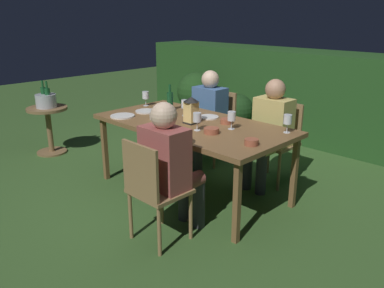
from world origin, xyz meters
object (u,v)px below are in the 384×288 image
Objects in this scene: wine_glass_a at (288,120)px; side_table at (49,123)px; chair_side_right_a at (217,123)px; person_in_blue at (206,114)px; wine_glass_b at (146,96)px; plate_c at (122,116)px; bowl_salad at (251,142)px; wine_glass_d at (232,117)px; potted_plant_corner at (237,115)px; wine_glass_c at (185,105)px; bowl_bread at (226,121)px; chair_side_right_b at (279,138)px; plate_a at (208,117)px; ice_bucket at (46,100)px; green_bottle_on_table at (170,101)px; dining_table at (192,127)px; plate_b at (146,111)px; lantern_centerpiece at (191,109)px; bowl_dip at (212,130)px; bowl_olives at (157,116)px; person_in_rust at (171,163)px; person_in_mustard at (269,129)px; wine_glass_e at (197,118)px; chair_side_left_b at (153,188)px.

wine_glass_a is 0.27× the size of side_table.
chair_side_right_a is 0.76× the size of person_in_blue.
person_in_blue is at bearing 50.47° from wine_glass_b.
bowl_salad reaches higher than plate_c.
wine_glass_d is 0.25× the size of potted_plant_corner.
bowl_salad is at bearing 7.22° from plate_c.
wine_glass_c is 0.53m from bowl_bread.
wine_glass_b is at bearing -176.96° from bowl_bread.
chair_side_right_b reaches higher than bowl_salad.
plate_a is at bearing -61.97° from potted_plant_corner.
ice_bucket reaches higher than potted_plant_corner.
green_bottle_on_table reaches higher than wine_glass_a.
dining_table is 0.26m from plate_a.
wine_glass_c reaches higher than plate_b.
lantern_centerpiece reaches higher than plate_c.
bowl_bread is 0.37m from bowl_dip.
ice_bucket is (-1.84, -0.31, -0.06)m from bowl_olives.
wine_glass_d is at bearing 15.81° from lantern_centerpiece.
chair_side_right_a is 4.07× the size of plate_a.
person_in_rust is 2.66m from side_table.
bowl_salad is at bearing -65.44° from person_in_mustard.
chair_side_right_a reaches higher than plate_a.
wine_glass_e is (-0.22, -1.06, 0.39)m from chair_side_right_b.
wine_glass_d is 1.08× the size of bowl_olives.
chair_side_right_a is 2.22m from ice_bucket.
plate_c is at bearing -132.23° from chair_side_right_b.
person_in_mustard is 6.80× the size of wine_glass_a.
bowl_bread is at bearing -104.83° from chair_side_right_b.
plate_b is at bearing 15.28° from side_table.
potted_plant_corner is at bearing 112.87° from chair_side_right_a.
bowl_salad is (0.39, -1.05, 0.30)m from chair_side_right_b.
wine_glass_b is at bearing 179.55° from wine_glass_c.
bowl_salad is (1.19, -0.00, -0.00)m from bowl_olives.
bowl_salad is at bearing -9.90° from wine_glass_b.
chair_side_left_b is (0.00, -1.79, 0.00)m from chair_side_right_b.
person_in_blue is 9.67× the size of bowl_bread.
plate_c is at bearing -172.78° from bowl_salad.
wine_glass_e is at bearing -57.41° from chair_side_right_a.
person_in_mustard is at bearing -12.27° from chair_side_right_a.
chair_side_left_b is 3.78× the size of plate_b.
bowl_bread is (0.25, 0.24, -0.12)m from lantern_centerpiece.
dining_table is 0.95m from wine_glass_a.
ice_bucket is at bearing -152.85° from chair_side_right_b.
wine_glass_a reaches higher than bowl_dip.
bowl_bread is at bearing 15.22° from ice_bucket.
bowl_dip is at bearing -19.82° from green_bottle_on_table.
person_in_rust is at bearing -50.48° from wine_glass_c.
lantern_centerpiece is 0.59m from green_bottle_on_table.
dining_table is 8.67× the size of plate_b.
wine_glass_c is at bearing 17.21° from side_table.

